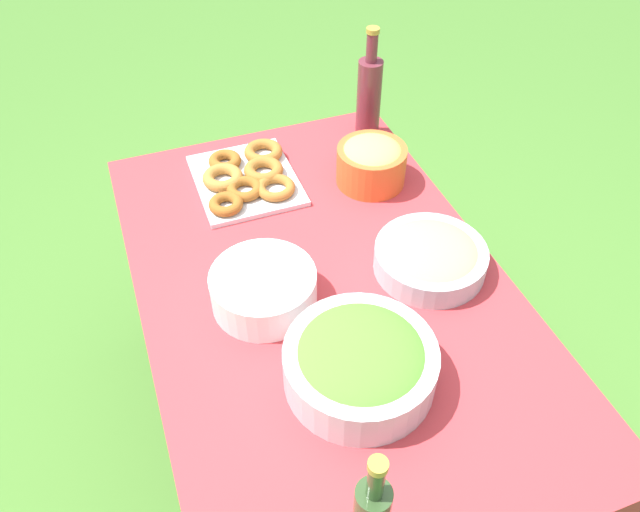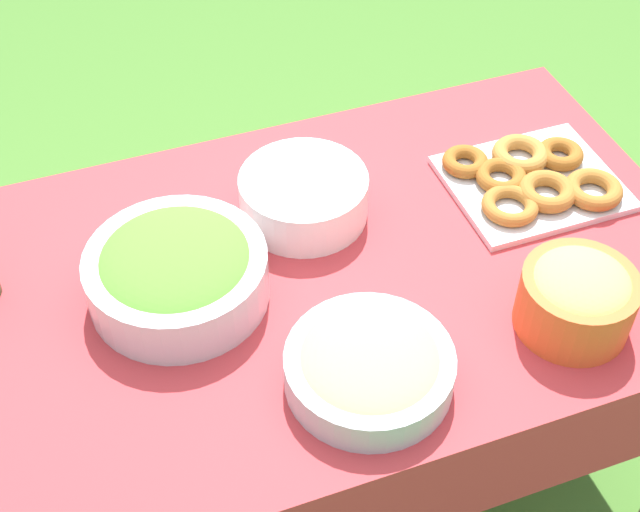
{
  "view_description": "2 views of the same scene",
  "coord_description": "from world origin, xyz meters",
  "px_view_note": "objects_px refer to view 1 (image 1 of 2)",
  "views": [
    {
      "loc": [
        1.01,
        -0.38,
        1.95
      ],
      "look_at": [
        -0.04,
        0.0,
        0.84
      ],
      "focal_mm": 35.0,
      "sensor_mm": 36.0,
      "label": 1
    },
    {
      "loc": [
        0.43,
        1.11,
        2.02
      ],
      "look_at": [
        0.05,
        0.06,
        0.88
      ],
      "focal_mm": 50.0,
      "sensor_mm": 36.0,
      "label": 2
    }
  ],
  "objects_px": {
    "salad_bowl": "(360,362)",
    "donut_platter": "(247,177)",
    "plate_stack": "(264,290)",
    "fruit_bowl": "(371,161)",
    "pasta_bowl": "(430,256)",
    "wine_bottle": "(369,95)"
  },
  "relations": [
    {
      "from": "donut_platter",
      "to": "salad_bowl",
      "type": "bearing_deg",
      "value": 3.27
    },
    {
      "from": "wine_bottle",
      "to": "pasta_bowl",
      "type": "bearing_deg",
      "value": -8.6
    },
    {
      "from": "wine_bottle",
      "to": "fruit_bowl",
      "type": "xyz_separation_m",
      "value": [
        0.24,
        -0.09,
        -0.07
      ]
    },
    {
      "from": "pasta_bowl",
      "to": "fruit_bowl",
      "type": "bearing_deg",
      "value": 179.36
    },
    {
      "from": "salad_bowl",
      "to": "fruit_bowl",
      "type": "relative_size",
      "value": 1.62
    },
    {
      "from": "salad_bowl",
      "to": "pasta_bowl",
      "type": "bearing_deg",
      "value": 129.96
    },
    {
      "from": "pasta_bowl",
      "to": "wine_bottle",
      "type": "xyz_separation_m",
      "value": [
        -0.63,
        0.1,
        0.1
      ]
    },
    {
      "from": "plate_stack",
      "to": "fruit_bowl",
      "type": "xyz_separation_m",
      "value": [
        -0.36,
        0.44,
        0.02
      ]
    },
    {
      "from": "donut_platter",
      "to": "plate_stack",
      "type": "relative_size",
      "value": 1.36
    },
    {
      "from": "salad_bowl",
      "to": "donut_platter",
      "type": "distance_m",
      "value": 0.77
    },
    {
      "from": "fruit_bowl",
      "to": "pasta_bowl",
      "type": "bearing_deg",
      "value": -0.64
    },
    {
      "from": "wine_bottle",
      "to": "plate_stack",
      "type": "bearing_deg",
      "value": -41.6
    },
    {
      "from": "pasta_bowl",
      "to": "donut_platter",
      "type": "distance_m",
      "value": 0.62
    },
    {
      "from": "pasta_bowl",
      "to": "wine_bottle",
      "type": "height_order",
      "value": "wine_bottle"
    },
    {
      "from": "donut_platter",
      "to": "plate_stack",
      "type": "distance_m",
      "value": 0.49
    },
    {
      "from": "wine_bottle",
      "to": "salad_bowl",
      "type": "bearing_deg",
      "value": -24.3
    },
    {
      "from": "salad_bowl",
      "to": "wine_bottle",
      "type": "bearing_deg",
      "value": 155.7
    },
    {
      "from": "donut_platter",
      "to": "fruit_bowl",
      "type": "relative_size",
      "value": 1.71
    },
    {
      "from": "wine_bottle",
      "to": "fruit_bowl",
      "type": "distance_m",
      "value": 0.27
    },
    {
      "from": "donut_platter",
      "to": "pasta_bowl",
      "type": "bearing_deg",
      "value": 34.27
    },
    {
      "from": "wine_bottle",
      "to": "donut_platter",
      "type": "bearing_deg",
      "value": -74.97
    },
    {
      "from": "donut_platter",
      "to": "fruit_bowl",
      "type": "bearing_deg",
      "value": 71.42
    }
  ]
}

